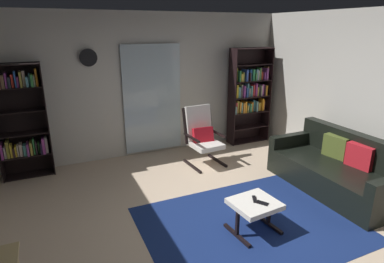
{
  "coord_description": "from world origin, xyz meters",
  "views": [
    {
      "loc": [
        -1.69,
        -2.78,
        2.31
      ],
      "look_at": [
        0.02,
        0.98,
        0.97
      ],
      "focal_mm": 29.86,
      "sensor_mm": 36.0,
      "label": 1
    }
  ],
  "objects": [
    {
      "name": "wall_clock",
      "position": [
        -1.02,
        2.82,
        1.85
      ],
      "size": [
        0.29,
        0.03,
        0.29
      ],
      "color": "silver"
    },
    {
      "name": "ground_plane",
      "position": [
        0.0,
        0.0,
        0.0
      ],
      "size": [
        7.02,
        7.02,
        0.0
      ],
      "primitive_type": "plane",
      "color": "beige"
    },
    {
      "name": "bookshelf_near_tv",
      "position": [
        -2.14,
        2.71,
        0.94
      ],
      "size": [
        0.76,
        0.3,
        1.82
      ],
      "color": "black",
      "rests_on": "ground"
    },
    {
      "name": "leather_sofa",
      "position": [
        2.08,
        0.28,
        0.3
      ],
      "size": [
        0.91,
        1.95,
        0.84
      ],
      "color": "black",
      "rests_on": "ground"
    },
    {
      "name": "area_rug",
      "position": [
        0.37,
        0.02,
        0.0
      ],
      "size": [
        2.57,
        1.96,
        0.01
      ],
      "primitive_type": "cube",
      "color": "navy",
      "rests_on": "ground"
    },
    {
      "name": "lounge_armchair",
      "position": [
        0.68,
        1.99,
        0.53
      ],
      "size": [
        0.61,
        0.69,
        1.02
      ],
      "color": "black",
      "rests_on": "ground"
    },
    {
      "name": "tv_remote",
      "position": [
        0.35,
        -0.07,
        0.4
      ],
      "size": [
        0.1,
        0.15,
        0.02
      ],
      "primitive_type": "cube",
      "rotation": [
        0.0,
        0.0,
        -0.48
      ],
      "color": "black",
      "rests_on": "ottoman"
    },
    {
      "name": "cell_phone",
      "position": [
        0.39,
        -0.17,
        0.4
      ],
      "size": [
        0.13,
        0.15,
        0.01
      ],
      "primitive_type": "cube",
      "rotation": [
        0.0,
        0.0,
        0.57
      ],
      "color": "black",
      "rests_on": "ottoman"
    },
    {
      "name": "ottoman",
      "position": [
        0.33,
        -0.1,
        0.32
      ],
      "size": [
        0.56,
        0.53,
        0.39
      ],
      "color": "white",
      "rests_on": "ground"
    },
    {
      "name": "bookshelf_near_sofa",
      "position": [
        2.06,
        2.64,
        1.03
      ],
      "size": [
        0.87,
        0.3,
        1.95
      ],
      "color": "black",
      "rests_on": "ground"
    },
    {
      "name": "glass_door_panel",
      "position": [
        0.06,
        2.83,
        1.05
      ],
      "size": [
        1.1,
        0.01,
        2.0
      ],
      "primitive_type": "cube",
      "color": "silver"
    },
    {
      "name": "wall_back",
      "position": [
        0.0,
        2.9,
        1.3
      ],
      "size": [
        5.6,
        0.06,
        2.6
      ],
      "primitive_type": "cube",
      "color": "beige",
      "rests_on": "ground"
    }
  ]
}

